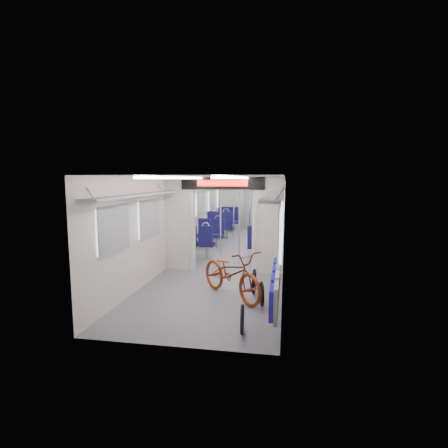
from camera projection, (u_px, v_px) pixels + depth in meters
name	position (u px, v px, depth m)	size (l,w,h in m)	color
carriage	(234.00, 205.00, 10.13)	(12.00, 12.02, 2.31)	#515456
bicycle	(231.00, 273.00, 6.62)	(0.63, 1.81, 0.95)	maroon
flip_bench	(276.00, 285.00, 5.55)	(0.12, 2.09, 0.50)	gray
bike_hoop_a	(242.00, 321.00, 5.09)	(0.44, 0.44, 0.05)	black
bike_hoop_b	(262.00, 295.00, 6.21)	(0.45, 0.45, 0.05)	black
bike_hoop_c	(254.00, 283.00, 6.87)	(0.50, 0.50, 0.05)	black
seat_bay_near_left	(205.00, 236.00, 10.72)	(0.88, 1.93, 1.05)	#0E0C39
seat_bay_near_right	(266.00, 237.00, 10.40)	(0.91, 2.06, 1.09)	#0E0C39
seat_bay_far_left	(225.00, 221.00, 14.22)	(0.95, 2.28, 1.16)	#0E0C39
seat_bay_far_right	(271.00, 223.00, 13.57)	(0.93, 2.18, 1.13)	#0E0C39
stanchion_near_left	(221.00, 220.00, 9.33)	(0.04, 0.04, 2.30)	silver
stanchion_near_right	(239.00, 221.00, 9.16)	(0.04, 0.04, 2.30)	silver
stanchion_far_left	(234.00, 211.00, 12.05)	(0.04, 0.04, 2.30)	silver
stanchion_far_right	(250.00, 210.00, 12.41)	(0.04, 0.04, 2.30)	silver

